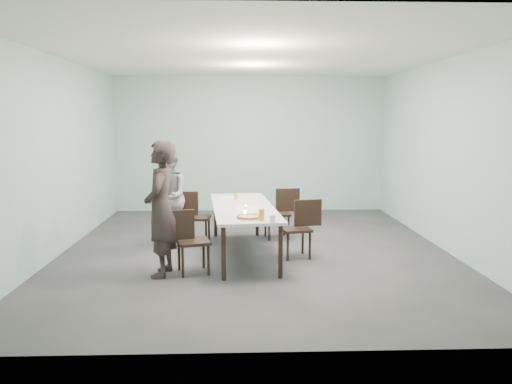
{
  "coord_description": "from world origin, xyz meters",
  "views": [
    {
      "loc": [
        -0.25,
        -7.68,
        2.06
      ],
      "look_at": [
        0.0,
        -0.46,
        1.0
      ],
      "focal_mm": 35.0,
      "sensor_mm": 36.0,
      "label": 1
    }
  ],
  "objects_px": {
    "diner_near": "(161,209)",
    "table": "(243,210)",
    "chair_near_left": "(187,237)",
    "beer_glass": "(262,215)",
    "chair_far_right": "(281,210)",
    "tealight": "(246,207)",
    "chair_far_left": "(192,213)",
    "diner_far": "(168,197)",
    "chair_near_right": "(301,224)",
    "side_plate": "(252,213)",
    "water_tumbler": "(272,218)",
    "pizza": "(249,217)",
    "amber_tumbler": "(236,196)"
  },
  "relations": [
    {
      "from": "table",
      "to": "water_tumbler",
      "type": "distance_m",
      "value": 1.25
    },
    {
      "from": "water_tumbler",
      "to": "amber_tumbler",
      "type": "bearing_deg",
      "value": 103.91
    },
    {
      "from": "diner_far",
      "to": "water_tumbler",
      "type": "bearing_deg",
      "value": 23.91
    },
    {
      "from": "pizza",
      "to": "beer_glass",
      "type": "distance_m",
      "value": 0.23
    },
    {
      "from": "chair_near_right",
      "to": "water_tumbler",
      "type": "height_order",
      "value": "chair_near_right"
    },
    {
      "from": "tealight",
      "to": "amber_tumbler",
      "type": "distance_m",
      "value": 0.94
    },
    {
      "from": "amber_tumbler",
      "to": "beer_glass",
      "type": "bearing_deg",
      "value": -79.48
    },
    {
      "from": "chair_far_left",
      "to": "diner_near",
      "type": "distance_m",
      "value": 1.8
    },
    {
      "from": "table",
      "to": "beer_glass",
      "type": "relative_size",
      "value": 17.79
    },
    {
      "from": "chair_near_right",
      "to": "diner_far",
      "type": "xyz_separation_m",
      "value": [
        -2.09,
        0.81,
        0.29
      ]
    },
    {
      "from": "beer_glass",
      "to": "chair_far_right",
      "type": "bearing_deg",
      "value": 78.25
    },
    {
      "from": "chair_near_left",
      "to": "chair_near_right",
      "type": "relative_size",
      "value": 1.0
    },
    {
      "from": "chair_far_left",
      "to": "diner_far",
      "type": "height_order",
      "value": "diner_far"
    },
    {
      "from": "diner_near",
      "to": "table",
      "type": "bearing_deg",
      "value": 136.44
    },
    {
      "from": "chair_near_right",
      "to": "chair_far_right",
      "type": "distance_m",
      "value": 1.24
    },
    {
      "from": "pizza",
      "to": "chair_far_left",
      "type": "bearing_deg",
      "value": 118.14
    },
    {
      "from": "chair_far_right",
      "to": "tealight",
      "type": "xyz_separation_m",
      "value": [
        -0.64,
        -1.24,
        0.27
      ]
    },
    {
      "from": "water_tumbler",
      "to": "tealight",
      "type": "height_order",
      "value": "water_tumbler"
    },
    {
      "from": "chair_near_right",
      "to": "chair_near_left",
      "type": "bearing_deg",
      "value": 14.18
    },
    {
      "from": "pizza",
      "to": "water_tumbler",
      "type": "distance_m",
      "value": 0.38
    },
    {
      "from": "diner_near",
      "to": "amber_tumbler",
      "type": "xyz_separation_m",
      "value": [
        0.97,
        1.73,
        -0.1
      ]
    },
    {
      "from": "chair_near_right",
      "to": "beer_glass",
      "type": "distance_m",
      "value": 1.16
    },
    {
      "from": "tealight",
      "to": "beer_glass",
      "type": "bearing_deg",
      "value": -77.78
    },
    {
      "from": "chair_near_left",
      "to": "diner_near",
      "type": "distance_m",
      "value": 0.51
    },
    {
      "from": "table",
      "to": "chair_far_left",
      "type": "height_order",
      "value": "chair_far_left"
    },
    {
      "from": "tealight",
      "to": "pizza",
      "type": "bearing_deg",
      "value": -87.68
    },
    {
      "from": "chair_near_left",
      "to": "diner_far",
      "type": "bearing_deg",
      "value": 91.93
    },
    {
      "from": "chair_near_left",
      "to": "chair_near_right",
      "type": "distance_m",
      "value": 1.78
    },
    {
      "from": "table",
      "to": "diner_near",
      "type": "xyz_separation_m",
      "value": [
        -1.08,
        -1.0,
        0.2
      ]
    },
    {
      "from": "chair_near_right",
      "to": "diner_near",
      "type": "height_order",
      "value": "diner_near"
    },
    {
      "from": "beer_glass",
      "to": "amber_tumbler",
      "type": "height_order",
      "value": "beer_glass"
    },
    {
      "from": "chair_far_left",
      "to": "diner_far",
      "type": "distance_m",
      "value": 0.5
    },
    {
      "from": "chair_near_right",
      "to": "tealight",
      "type": "xyz_separation_m",
      "value": [
        -0.82,
        -0.01,
        0.27
      ]
    },
    {
      "from": "diner_near",
      "to": "pizza",
      "type": "bearing_deg",
      "value": 96.06
    },
    {
      "from": "diner_near",
      "to": "side_plate",
      "type": "bearing_deg",
      "value": 113.37
    },
    {
      "from": "table",
      "to": "chair_near_right",
      "type": "height_order",
      "value": "chair_near_right"
    },
    {
      "from": "diner_far",
      "to": "amber_tumbler",
      "type": "bearing_deg",
      "value": 77.99
    },
    {
      "from": "amber_tumbler",
      "to": "table",
      "type": "bearing_deg",
      "value": -81.48
    },
    {
      "from": "table",
      "to": "water_tumbler",
      "type": "relative_size",
      "value": 29.65
    },
    {
      "from": "chair_near_right",
      "to": "beer_glass",
      "type": "relative_size",
      "value": 5.8
    },
    {
      "from": "chair_far_right",
      "to": "side_plate",
      "type": "height_order",
      "value": "chair_far_right"
    },
    {
      "from": "chair_far_left",
      "to": "tealight",
      "type": "xyz_separation_m",
      "value": [
        0.87,
        -0.94,
        0.27
      ]
    },
    {
      "from": "chair_near_left",
      "to": "tealight",
      "type": "relative_size",
      "value": 15.54
    },
    {
      "from": "chair_near_right",
      "to": "side_plate",
      "type": "relative_size",
      "value": 4.83
    },
    {
      "from": "side_plate",
      "to": "tealight",
      "type": "bearing_deg",
      "value": 103.82
    },
    {
      "from": "beer_glass",
      "to": "table",
      "type": "bearing_deg",
      "value": 101.84
    },
    {
      "from": "chair_near_left",
      "to": "beer_glass",
      "type": "bearing_deg",
      "value": -24.15
    },
    {
      "from": "chair_near_right",
      "to": "pizza",
      "type": "height_order",
      "value": "chair_near_right"
    },
    {
      "from": "chair_near_left",
      "to": "pizza",
      "type": "xyz_separation_m",
      "value": [
        0.82,
        -0.01,
        0.27
      ]
    },
    {
      "from": "table",
      "to": "pizza",
      "type": "distance_m",
      "value": 0.96
    }
  ]
}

